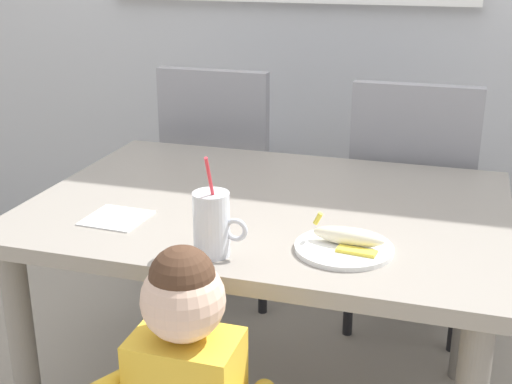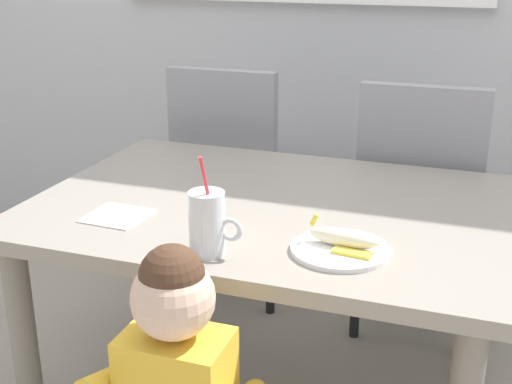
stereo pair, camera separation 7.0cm
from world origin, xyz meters
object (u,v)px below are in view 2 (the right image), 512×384
Objects in this scene: peeled_banana at (346,239)px; paper_napkin at (117,216)px; dining_chair_left at (234,171)px; toddler_standing at (178,384)px; milk_cup at (208,227)px; dining_table at (270,234)px; dining_chair_right at (420,197)px; snack_plate at (340,250)px.

peeled_banana is 0.61m from paper_napkin.
dining_chair_left is 1.38m from toddler_standing.
milk_cup is at bearing 108.30° from dining_chair_left.
dining_table is 7.42× the size of peeled_banana.
toddler_standing is 0.50m from peeled_banana.
milk_cup is 1.42× the size of peeled_banana.
milk_cup is 0.32m from peeled_banana.
toddler_standing is at bearing -47.23° from paper_napkin.
milk_cup is 1.65× the size of paper_napkin.
dining_chair_right is at bearing 69.86° from milk_cup.
snack_plate is at bearing -45.30° from dining_table.
dining_chair_left reaches higher than milk_cup.
milk_cup is at bearing -158.36° from peeled_banana.
dining_chair_left is 4.17× the size of snack_plate.
dining_chair_left reaches higher than paper_napkin.
toddler_standing is at bearing -126.32° from peeled_banana.
milk_cup is (-0.03, -0.37, 0.16)m from dining_table.
snack_plate reaches higher than paper_napkin.
dining_chair_right reaches higher than peeled_banana.
dining_table is at bearing 136.74° from peeled_banana.
milk_cup reaches higher than peeled_banana.
dining_chair_right is (0.73, -0.06, 0.00)m from dining_chair_left.
toddler_standing is at bearing -89.82° from dining_table.
dining_chair_right is (0.35, 0.65, -0.07)m from dining_table.
milk_cup is at bearing -159.16° from snack_plate.
dining_table is at bearing 90.18° from toddler_standing.
paper_napkin is (-0.69, -0.89, 0.17)m from dining_chair_right.
dining_chair_left reaches higher than snack_plate.
dining_chair_right is 0.93m from snack_plate.
snack_plate is 1.53× the size of paper_napkin.
snack_plate is 0.03m from peeled_banana.
dining_chair_right reaches higher than paper_napkin.
paper_napkin is (-0.35, 0.37, 0.19)m from toddler_standing.
peeled_banana is (0.29, 0.12, -0.04)m from milk_cup.
paper_napkin is (-0.34, -0.24, 0.10)m from dining_table.
peeled_banana is at bearing 124.04° from dining_chair_left.
milk_cup is 1.07× the size of snack_plate.
dining_chair_left is 3.89× the size of milk_cup.
dining_table is 0.40m from milk_cup.
paper_napkin is (0.04, -0.95, 0.17)m from dining_chair_left.
snack_plate is at bearing 84.39° from dining_chair_right.
dining_chair_right is at bearing 74.76° from toddler_standing.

